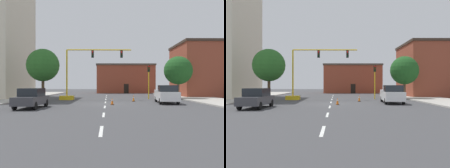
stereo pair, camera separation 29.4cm
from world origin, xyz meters
TOP-DOWN VIEW (x-y plane):
  - ground_plane at (0.00, 0.00)m, footprint 160.00×160.00m
  - sidewalk_left at (-13.42, 8.00)m, footprint 6.00×56.00m
  - sidewalk_right at (13.42, 8.00)m, footprint 6.00×56.00m
  - lane_stripe_seg_0 at (0.00, -14.00)m, footprint 0.16×2.40m
  - lane_stripe_seg_1 at (0.00, -8.50)m, footprint 0.16×2.40m
  - lane_stripe_seg_2 at (0.00, -3.00)m, footprint 0.16×2.40m
  - lane_stripe_seg_3 at (0.00, 2.50)m, footprint 0.16×2.40m
  - lane_stripe_seg_4 at (0.00, 8.00)m, footprint 0.16×2.40m
  - lane_stripe_seg_5 at (0.00, 13.50)m, footprint 0.16×2.40m
  - lane_stripe_seg_6 at (0.00, 19.00)m, footprint 0.16×2.40m
  - building_brick_center at (4.51, 33.32)m, footprint 14.03×8.49m
  - building_row_right at (18.79, 16.25)m, footprint 12.95×10.55m
  - traffic_signal_gantry at (-4.01, 6.96)m, footprint 9.58×1.20m
  - traffic_light_pole_right at (6.01, 8.04)m, footprint 0.32×0.47m
  - tree_right_mid at (10.39, 8.77)m, footprint 4.06×4.06m
  - tree_left_near at (-7.93, 5.05)m, footprint 4.11×4.11m
  - pickup_truck_white at (6.75, 1.18)m, footprint 2.43×5.55m
  - sedan_dark_gray_near_left at (-6.38, -3.97)m, footprint 1.97×4.55m
  - traffic_cone_roadside_a at (3.40, 3.77)m, footprint 0.36×0.36m
  - traffic_cone_roadside_b at (0.72, -0.77)m, footprint 0.36×0.36m

SIDE VIEW (x-z plane):
  - ground_plane at x=0.00m, z-range 0.00..0.00m
  - lane_stripe_seg_0 at x=0.00m, z-range 0.00..0.01m
  - lane_stripe_seg_1 at x=0.00m, z-range 0.00..0.01m
  - lane_stripe_seg_2 at x=0.00m, z-range 0.00..0.01m
  - lane_stripe_seg_3 at x=0.00m, z-range 0.00..0.01m
  - lane_stripe_seg_4 at x=0.00m, z-range 0.00..0.01m
  - lane_stripe_seg_5 at x=0.00m, z-range 0.00..0.01m
  - lane_stripe_seg_6 at x=0.00m, z-range 0.00..0.01m
  - sidewalk_left at x=-13.42m, z-range 0.00..0.14m
  - sidewalk_right at x=13.42m, z-range 0.00..0.14m
  - traffic_cone_roadside_b at x=0.72m, z-range -0.01..0.71m
  - traffic_cone_roadside_a at x=3.40m, z-range -0.01..0.76m
  - sedan_dark_gray_near_left at x=-6.38m, z-range 0.02..1.76m
  - pickup_truck_white at x=6.75m, z-range -0.02..1.97m
  - traffic_signal_gantry at x=-4.01m, z-range -1.14..5.69m
  - building_brick_center at x=4.51m, z-range 0.01..6.98m
  - traffic_light_pole_right at x=6.01m, z-range 1.13..5.93m
  - tree_right_mid at x=10.39m, z-range 1.02..7.15m
  - tree_left_near at x=-7.93m, z-range 1.22..7.79m
  - building_row_right at x=18.79m, z-range 0.01..9.22m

